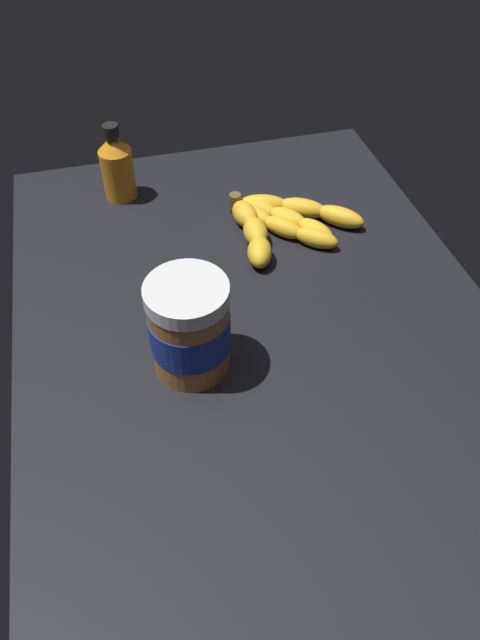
% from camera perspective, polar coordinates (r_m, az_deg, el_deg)
% --- Properties ---
extents(ground_plane, '(0.95, 0.67, 0.03)m').
position_cam_1_polar(ground_plane, '(0.82, 1.92, -1.10)').
color(ground_plane, black).
extents(banana_bunch, '(0.19, 0.22, 0.04)m').
position_cam_1_polar(banana_bunch, '(0.96, 3.99, 9.68)').
color(banana_bunch, gold).
rests_on(banana_bunch, ground_plane).
extents(peanut_butter_jar, '(0.10, 0.10, 0.14)m').
position_cam_1_polar(peanut_butter_jar, '(0.71, -4.99, -0.80)').
color(peanut_butter_jar, '#9E602D').
rests_on(peanut_butter_jar, ground_plane).
extents(honey_bottle, '(0.06, 0.06, 0.13)m').
position_cam_1_polar(honey_bottle, '(1.03, -12.05, 14.65)').
color(honey_bottle, orange).
rests_on(honey_bottle, ground_plane).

